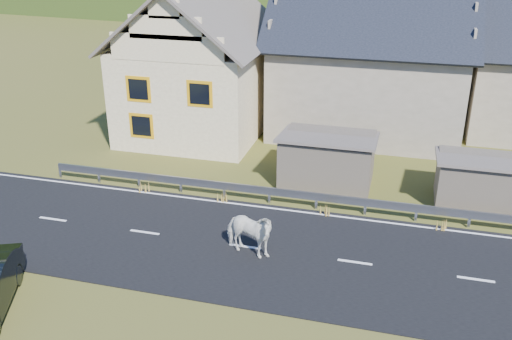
% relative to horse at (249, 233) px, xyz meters
% --- Properties ---
extents(ground, '(160.00, 160.00, 0.00)m').
position_rel_horse_xyz_m(ground, '(3.72, 0.49, -0.92)').
color(ground, '#485017').
rests_on(ground, ground).
extents(road, '(60.00, 7.00, 0.04)m').
position_rel_horse_xyz_m(road, '(3.72, 0.49, -0.90)').
color(road, black).
rests_on(road, ground).
extents(lane_markings, '(60.00, 6.60, 0.01)m').
position_rel_horse_xyz_m(lane_markings, '(3.72, 0.49, -0.87)').
color(lane_markings, silver).
rests_on(lane_markings, road).
extents(guardrail, '(28.10, 0.09, 0.75)m').
position_rel_horse_xyz_m(guardrail, '(3.72, 4.18, -0.36)').
color(guardrail, '#93969B').
rests_on(guardrail, ground).
extents(shed_left, '(4.30, 3.30, 2.40)m').
position_rel_horse_xyz_m(shed_left, '(1.72, 6.99, 0.18)').
color(shed_left, '#695C4D').
rests_on(shed_left, ground).
extents(shed_right, '(3.80, 2.90, 2.20)m').
position_rel_horse_xyz_m(shed_right, '(8.22, 6.49, 0.08)').
color(shed_right, '#695C4D').
rests_on(shed_right, ground).
extents(house_cream, '(7.80, 9.80, 8.30)m').
position_rel_horse_xyz_m(house_cream, '(-6.29, 12.49, 3.44)').
color(house_cream, '#FFE9B5').
rests_on(house_cream, ground).
extents(house_stone_a, '(10.80, 9.80, 8.90)m').
position_rel_horse_xyz_m(house_stone_a, '(2.72, 15.49, 3.71)').
color(house_stone_a, '#A0927F').
rests_on(house_stone_a, ground).
extents(mountain, '(440.00, 280.00, 260.00)m').
position_rel_horse_xyz_m(mountain, '(8.72, 180.49, -20.92)').
color(mountain, '#1E3911').
rests_on(mountain, ground).
extents(horse, '(1.49, 2.26, 1.76)m').
position_rel_horse_xyz_m(horse, '(0.00, 0.00, 0.00)').
color(horse, white).
rests_on(horse, road).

